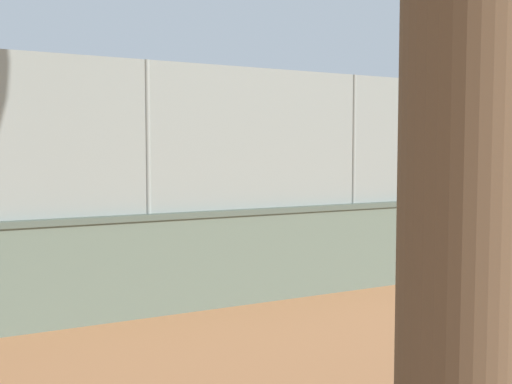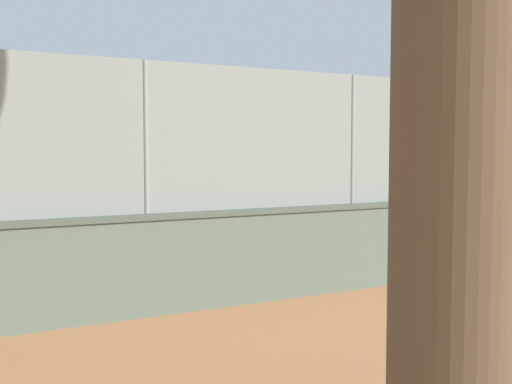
# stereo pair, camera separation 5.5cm
# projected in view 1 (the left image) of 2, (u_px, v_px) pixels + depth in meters

# --- Properties ---
(ground_plane) EXTENTS (260.00, 260.00, 0.00)m
(ground_plane) POSITION_uv_depth(u_px,v_px,m) (171.00, 210.00, 22.81)
(ground_plane) COLOR #B27247
(perimeter_wall) EXTENTS (27.53, 0.68, 1.37)m
(perimeter_wall) POSITION_uv_depth(u_px,v_px,m) (352.00, 245.00, 9.77)
(perimeter_wall) COLOR slate
(perimeter_wall) RESTS_ON ground_plane
(fence_panel_on_wall) EXTENTS (27.04, 0.40, 2.02)m
(fence_panel_on_wall) POSITION_uv_depth(u_px,v_px,m) (354.00, 139.00, 9.65)
(fence_panel_on_wall) COLOR gray
(fence_panel_on_wall) RESTS_ON perimeter_wall
(player_at_service_line) EXTENTS (1.22, 0.69, 1.51)m
(player_at_service_line) POSITION_uv_depth(u_px,v_px,m) (109.00, 193.00, 19.16)
(player_at_service_line) COLOR #591919
(player_at_service_line) RESTS_ON ground_plane
(player_crossing_court) EXTENTS (0.74, 1.16, 1.65)m
(player_crossing_court) POSITION_uv_depth(u_px,v_px,m) (307.00, 190.00, 18.84)
(player_crossing_court) COLOR navy
(player_crossing_court) RESTS_ON ground_plane
(player_foreground_swinging) EXTENTS (0.71, 0.85, 1.61)m
(player_foreground_swinging) POSITION_uv_depth(u_px,v_px,m) (206.00, 182.00, 24.41)
(player_foreground_swinging) COLOR #B2B2B2
(player_foreground_swinging) RESTS_ON ground_plane
(sports_ball) EXTENTS (0.11, 0.11, 0.11)m
(sports_ball) POSITION_uv_depth(u_px,v_px,m) (136.00, 227.00, 17.21)
(sports_ball) COLOR #3399D8
(sports_ball) RESTS_ON ground_plane
(spare_ball_by_wall) EXTENTS (0.13, 0.13, 0.13)m
(spare_ball_by_wall) POSITION_uv_depth(u_px,v_px,m) (507.00, 254.00, 12.63)
(spare_ball_by_wall) COLOR white
(spare_ball_by_wall) RESTS_ON ground_plane
(courtside_bench) EXTENTS (1.60, 0.40, 0.87)m
(courtside_bench) POSITION_uv_depth(u_px,v_px,m) (226.00, 252.00, 10.50)
(courtside_bench) COLOR brown
(courtside_bench) RESTS_ON ground_plane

